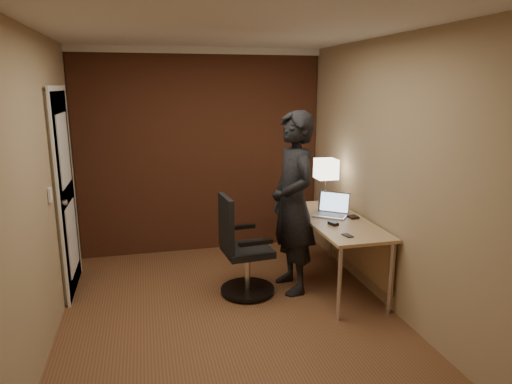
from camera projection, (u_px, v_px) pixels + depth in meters
room at (182, 148)px, 5.15m from camera, size 4.00×4.00×4.00m
desk at (342, 230)px, 4.70m from camera, size 0.60×1.50×0.73m
desk_lamp at (326, 170)px, 5.07m from camera, size 0.22×0.22×0.54m
laptop at (332, 209)px, 4.79m from camera, size 0.42×0.41×0.23m
mouse at (333, 223)px, 4.45m from camera, size 0.09×0.11×0.03m
phone at (348, 235)px, 4.13m from camera, size 0.08×0.12×0.01m
wallet at (353, 217)px, 4.69m from camera, size 0.10×0.11×0.02m
office_chair at (241, 252)px, 4.52m from camera, size 0.55×0.58×1.00m
person at (293, 203)px, 4.54m from camera, size 0.50×0.70×1.83m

